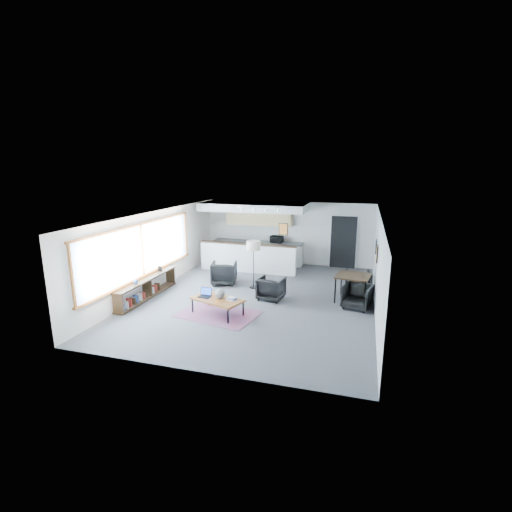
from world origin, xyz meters
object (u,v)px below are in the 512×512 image
(ceramic_pot, at_px, (220,294))
(floor_lamp, at_px, (253,247))
(armchair_left, at_px, (224,272))
(microwave, at_px, (277,238))
(dining_chair_near, at_px, (357,297))
(dining_chair_far, at_px, (358,282))
(coffee_table, at_px, (217,300))
(laptop, at_px, (205,294))
(dining_table, at_px, (353,277))
(armchair_right, at_px, (271,287))
(book_stack, at_px, (232,299))

(ceramic_pot, height_order, floor_lamp, floor_lamp)
(armchair_left, xyz_separation_m, microwave, (1.14, 3.13, 0.68))
(dining_chair_near, height_order, microwave, microwave)
(dining_chair_far, bearing_deg, coffee_table, 30.58)
(laptop, relative_size, dining_chair_near, 0.52)
(ceramic_pot, relative_size, dining_table, 0.25)
(armchair_right, bearing_deg, ceramic_pot, 62.19)
(floor_lamp, bearing_deg, dining_chair_near, -15.80)
(ceramic_pot, bearing_deg, book_stack, -0.76)
(dining_table, bearing_deg, coffee_table, -148.56)
(floor_lamp, bearing_deg, book_stack, -86.83)
(dining_chair_far, bearing_deg, armchair_left, -3.52)
(armchair_right, bearing_deg, microwave, -72.50)
(coffee_table, relative_size, dining_chair_near, 2.38)
(laptop, relative_size, dining_table, 0.32)
(book_stack, bearing_deg, armchair_right, 65.40)
(dining_chair_far, bearing_deg, microwave, -47.61)
(laptop, xyz_separation_m, armchair_right, (1.53, 1.49, -0.14))
(dining_chair_far, relative_size, microwave, 1.29)
(dining_chair_far, bearing_deg, laptop, 27.00)
(coffee_table, height_order, dining_table, dining_table)
(armchair_right, relative_size, dining_chair_near, 1.16)
(dining_table, xyz_separation_m, dining_chair_far, (0.16, 0.95, -0.41))
(laptop, bearing_deg, coffee_table, -9.20)
(ceramic_pot, height_order, armchair_left, armchair_left)
(armchair_left, distance_m, armchair_right, 2.23)
(laptop, height_order, dining_table, dining_table)
(ceramic_pot, distance_m, dining_chair_near, 3.95)
(armchair_left, bearing_deg, dining_chair_near, 153.52)
(microwave, bearing_deg, floor_lamp, -82.23)
(dining_table, bearing_deg, armchair_right, -166.36)
(armchair_left, height_order, armchair_right, armchair_left)
(microwave, bearing_deg, dining_table, -39.85)
(laptop, xyz_separation_m, microwave, (0.70, 5.68, 0.57))
(coffee_table, distance_m, microwave, 5.81)
(laptop, xyz_separation_m, floor_lamp, (0.67, 2.45, 0.87))
(laptop, relative_size, book_stack, 1.08)
(armchair_left, height_order, dining_table, armchair_left)
(armchair_right, relative_size, microwave, 1.51)
(armchair_left, bearing_deg, armchair_right, 138.45)
(dining_chair_far, bearing_deg, book_stack, 33.87)
(laptop, bearing_deg, book_stack, -2.29)
(laptop, height_order, ceramic_pot, ceramic_pot)
(book_stack, distance_m, floor_lamp, 2.68)
(dining_table, distance_m, dining_chair_near, 0.74)
(laptop, height_order, armchair_right, armchair_right)
(dining_chair_far, height_order, microwave, microwave)
(dining_table, bearing_deg, armchair_left, 173.75)
(laptop, height_order, floor_lamp, floor_lamp)
(microwave, bearing_deg, dining_chair_near, -42.76)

